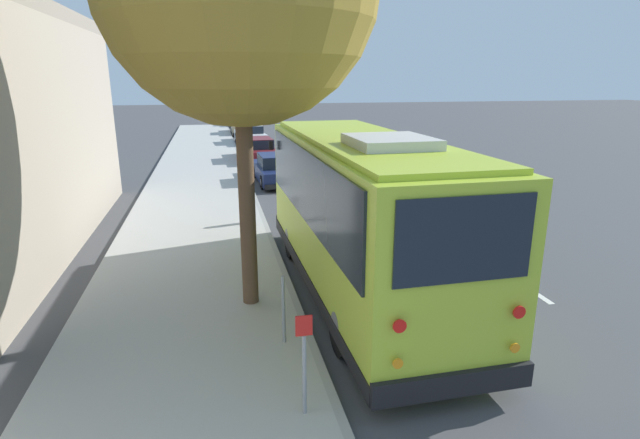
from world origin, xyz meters
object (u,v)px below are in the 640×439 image
(parked_sedan_tan, at_px, (242,127))
(parked_sedan_navy, at_px, (276,170))
(sign_post_near, at_px, (304,364))
(fire_hydrant, at_px, (246,210))
(shuttle_bus, at_px, (361,208))
(sign_post_far, at_px, (284,309))
(parked_sedan_maroon, at_px, (258,151))
(parked_sedan_white, at_px, (251,135))
(parked_sedan_gray, at_px, (240,120))

(parked_sedan_tan, bearing_deg, parked_sedan_navy, -178.95)
(parked_sedan_navy, bearing_deg, sign_post_near, 171.89)
(sign_post_near, relative_size, fire_hydrant, 1.77)
(fire_hydrant, bearing_deg, sign_post_near, -179.29)
(shuttle_bus, distance_m, sign_post_far, 3.03)
(shuttle_bus, distance_m, parked_sedan_maroon, 17.84)
(parked_sedan_navy, distance_m, parked_sedan_white, 13.42)
(shuttle_bus, xyz_separation_m, parked_sedan_gray, (38.93, 0.26, -1.29))
(parked_sedan_navy, xyz_separation_m, parked_sedan_maroon, (5.87, 0.26, 0.02))
(parked_sedan_tan, distance_m, sign_post_near, 35.51)
(parked_sedan_tan, relative_size, sign_post_near, 3.13)
(parked_sedan_gray, distance_m, sign_post_far, 41.00)
(parked_sedan_gray, relative_size, sign_post_near, 3.32)
(shuttle_bus, relative_size, parked_sedan_maroon, 1.88)
(parked_sedan_maroon, bearing_deg, parked_sedan_tan, -2.69)
(parked_sedan_tan, bearing_deg, sign_post_far, 177.89)
(parked_sedan_maroon, xyz_separation_m, sign_post_far, (-19.83, 1.43, 0.15))
(parked_sedan_maroon, bearing_deg, fire_hydrant, 170.34)
(shuttle_bus, relative_size, parked_sedan_white, 1.82)
(parked_sedan_navy, height_order, sign_post_near, sign_post_near)
(parked_sedan_maroon, bearing_deg, parked_sedan_white, -4.14)
(shuttle_bus, bearing_deg, parked_sedan_tan, -0.05)
(parked_sedan_navy, height_order, parked_sedan_gray, parked_sedan_gray)
(shuttle_bus, xyz_separation_m, sign_post_far, (-2.04, 1.94, -1.13))
(shuttle_bus, height_order, fire_hydrant, shuttle_bus)
(parked_sedan_tan, relative_size, parked_sedan_gray, 0.94)
(parked_sedan_maroon, distance_m, sign_post_near, 21.79)
(sign_post_near, bearing_deg, parked_sedan_navy, -6.06)
(parked_sedan_navy, height_order, sign_post_far, sign_post_far)
(parked_sedan_white, height_order, sign_post_far, sign_post_far)
(parked_sedan_white, relative_size, parked_sedan_gray, 0.99)
(parked_sedan_gray, bearing_deg, shuttle_bus, -175.67)
(sign_post_near, distance_m, fire_hydrant, 9.27)
(parked_sedan_navy, distance_m, sign_post_near, 15.96)
(parked_sedan_maroon, distance_m, parked_sedan_white, 7.55)
(parked_sedan_tan, bearing_deg, shuttle_bus, -178.75)
(parked_sedan_white, xyz_separation_m, sign_post_far, (-27.38, 1.63, 0.14))
(parked_sedan_tan, distance_m, sign_post_far, 33.60)
(sign_post_far, bearing_deg, parked_sedan_gray, -2.35)
(shuttle_bus, xyz_separation_m, parked_sedan_tan, (31.53, 0.49, -1.27))
(parked_sedan_gray, bearing_deg, parked_sedan_tan, -177.86)
(parked_sedan_navy, relative_size, parked_sedan_tan, 0.94)
(shuttle_bus, height_order, parked_sedan_maroon, shuttle_bus)
(sign_post_near, bearing_deg, parked_sedan_white, -3.19)
(parked_sedan_tan, height_order, sign_post_far, sign_post_far)
(parked_sedan_maroon, height_order, parked_sedan_gray, parked_sedan_maroon)
(shuttle_bus, height_order, parked_sedan_white, shuttle_bus)
(shuttle_bus, relative_size, parked_sedan_tan, 1.92)
(shuttle_bus, height_order, sign_post_near, shuttle_bus)
(parked_sedan_white, bearing_deg, parked_sedan_maroon, 173.84)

